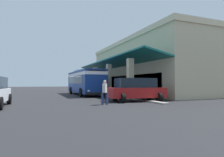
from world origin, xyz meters
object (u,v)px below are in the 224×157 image
object	(u,v)px
pedestrian	(105,91)
potted_palm	(95,88)
transit_bus	(84,81)
parked_suv_red	(136,89)

from	to	relation	value
pedestrian	potted_palm	bearing A→B (deg)	165.45
pedestrian	transit_bus	bearing A→B (deg)	173.49
transit_bus	potted_palm	distance (m)	9.99
transit_bus	parked_suv_red	xyz separation A→B (m)	(10.52, 1.99, -0.84)
transit_bus	parked_suv_red	world-z (taller)	transit_bus
parked_suv_red	pedestrian	xyz separation A→B (m)	(1.43, -3.35, -0.01)
transit_bus	parked_suv_red	distance (m)	10.74
parked_suv_red	potted_palm	xyz separation A→B (m)	(-19.56, 2.09, -0.37)
potted_palm	pedestrian	bearing A→B (deg)	-14.55
pedestrian	parked_suv_red	bearing A→B (deg)	113.16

